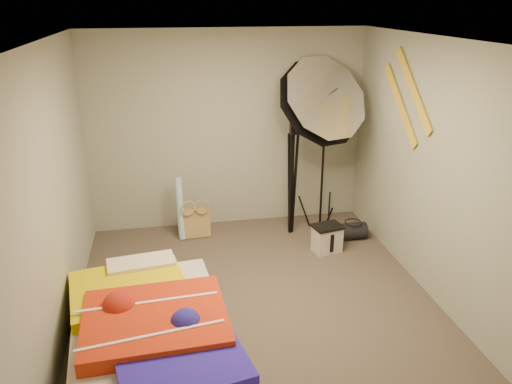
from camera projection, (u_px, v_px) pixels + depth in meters
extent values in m
plane|color=brown|center=(257.00, 304.00, 4.92)|extent=(4.00, 4.00, 0.00)
plane|color=silver|center=(258.00, 40.00, 4.02)|extent=(4.00, 4.00, 0.00)
plane|color=gray|center=(228.00, 131.00, 6.30)|extent=(3.50, 0.00, 3.50)
plane|color=gray|center=(328.00, 316.00, 2.64)|extent=(3.50, 0.00, 3.50)
plane|color=gray|center=(52.00, 199.00, 4.17)|extent=(0.00, 4.00, 4.00)
plane|color=gray|center=(437.00, 174.00, 4.77)|extent=(0.00, 4.00, 4.00)
cube|color=tan|center=(195.00, 223.00, 6.26)|extent=(0.38, 0.18, 0.38)
cylinder|color=#4EA0D1|center=(180.00, 209.00, 6.16)|extent=(0.11, 0.23, 0.78)
cube|color=beige|center=(327.00, 239.00, 5.90)|extent=(0.35, 0.28, 0.31)
cylinder|color=black|center=(352.00, 231.00, 6.22)|extent=(0.35, 0.22, 0.21)
cube|color=gold|center=(413.00, 90.00, 5.07)|extent=(0.02, 0.91, 0.78)
cube|color=gold|center=(400.00, 104.00, 5.37)|extent=(0.02, 0.91, 0.78)
cube|color=#443520|center=(151.00, 346.00, 4.15)|extent=(1.40, 1.88, 0.23)
cube|color=beige|center=(150.00, 327.00, 4.08)|extent=(1.36, 1.84, 0.16)
cube|color=#D2C905|center=(129.00, 291.00, 4.36)|extent=(1.10, 1.00, 0.12)
cube|color=red|center=(155.00, 322.00, 3.93)|extent=(1.15, 0.98, 0.14)
cube|color=#2E21C4|center=(182.00, 365.00, 3.50)|extent=(1.01, 0.87, 0.11)
cube|color=beige|center=(141.00, 266.00, 4.70)|extent=(0.65, 0.36, 0.12)
cylinder|color=black|center=(323.00, 161.00, 6.30)|extent=(0.03, 0.03, 1.78)
cube|color=black|center=(326.00, 95.00, 6.00)|extent=(0.08, 0.08, 0.11)
cone|color=silver|center=(320.00, 103.00, 5.82)|extent=(1.25, 1.05, 1.31)
cylinder|color=black|center=(292.00, 185.00, 6.20)|extent=(0.05, 0.05, 1.30)
cube|color=black|center=(293.00, 129.00, 5.94)|extent=(0.08, 0.08, 0.13)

